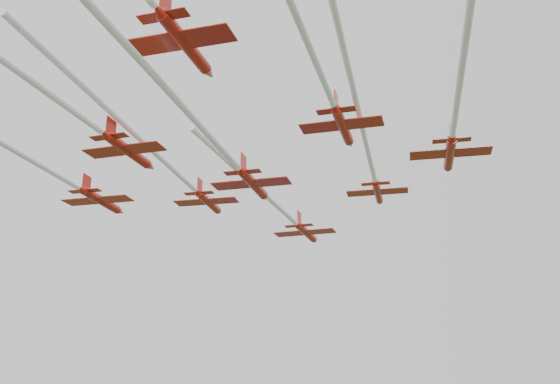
{
  "coord_description": "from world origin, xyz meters",
  "views": [
    {
      "loc": [
        -5.38,
        -78.22,
        24.02
      ],
      "look_at": [
        -1.42,
        -0.13,
        49.97
      ],
      "focal_mm": 40.0,
      "sensor_mm": 36.0,
      "label": 1
    }
  ],
  "objects_px": {
    "jet_row2_left": "(177,173)",
    "jet_row3_right": "(457,99)",
    "jet_lead": "(288,216)",
    "jet_row4_right": "(324,81)",
    "jet_row3_mid": "(215,142)",
    "jet_row4_left": "(75,112)",
    "jet_row2_right": "(367,146)",
    "jet_row3_left": "(9,147)"
  },
  "relations": [
    {
      "from": "jet_row3_left",
      "to": "jet_row4_right",
      "type": "relative_size",
      "value": 1.57
    },
    {
      "from": "jet_row4_right",
      "to": "jet_row3_mid",
      "type": "bearing_deg",
      "value": 147.5
    },
    {
      "from": "jet_row2_left",
      "to": "jet_row3_right",
      "type": "height_order",
      "value": "jet_row2_left"
    },
    {
      "from": "jet_row2_right",
      "to": "jet_row4_left",
      "type": "distance_m",
      "value": 31.04
    },
    {
      "from": "jet_row3_mid",
      "to": "jet_row2_left",
      "type": "bearing_deg",
      "value": 126.83
    },
    {
      "from": "jet_row3_left",
      "to": "jet_row3_right",
      "type": "distance_m",
      "value": 44.64
    },
    {
      "from": "jet_row2_left",
      "to": "jet_row2_right",
      "type": "relative_size",
      "value": 0.87
    },
    {
      "from": "jet_row2_right",
      "to": "jet_row3_right",
      "type": "height_order",
      "value": "jet_row2_right"
    },
    {
      "from": "jet_row2_right",
      "to": "jet_row4_right",
      "type": "distance_m",
      "value": 18.01
    },
    {
      "from": "jet_row2_right",
      "to": "jet_lead",
      "type": "bearing_deg",
      "value": 121.61
    },
    {
      "from": "jet_row2_right",
      "to": "jet_row4_right",
      "type": "bearing_deg",
      "value": -96.7
    },
    {
      "from": "jet_row2_right",
      "to": "jet_row3_left",
      "type": "bearing_deg",
      "value": -159.58
    },
    {
      "from": "jet_row2_left",
      "to": "jet_row4_right",
      "type": "bearing_deg",
      "value": -45.99
    },
    {
      "from": "jet_row3_mid",
      "to": "jet_row3_right",
      "type": "height_order",
      "value": "jet_row3_right"
    },
    {
      "from": "jet_row3_mid",
      "to": "jet_row4_right",
      "type": "distance_m",
      "value": 15.26
    },
    {
      "from": "jet_lead",
      "to": "jet_row4_right",
      "type": "relative_size",
      "value": 1.12
    },
    {
      "from": "jet_row3_right",
      "to": "jet_row4_right",
      "type": "relative_size",
      "value": 1.29
    },
    {
      "from": "jet_lead",
      "to": "jet_row4_left",
      "type": "relative_size",
      "value": 1.09
    },
    {
      "from": "jet_row3_right",
      "to": "jet_row3_left",
      "type": "bearing_deg",
      "value": -178.13
    },
    {
      "from": "jet_row2_left",
      "to": "jet_row4_left",
      "type": "xyz_separation_m",
      "value": [
        -6.85,
        -22.0,
        -2.24
      ]
    },
    {
      "from": "jet_row2_right",
      "to": "jet_row4_left",
      "type": "bearing_deg",
      "value": -143.83
    },
    {
      "from": "jet_row2_right",
      "to": "jet_row4_right",
      "type": "height_order",
      "value": "jet_row2_right"
    },
    {
      "from": "jet_lead",
      "to": "jet_row2_right",
      "type": "distance_m",
      "value": 26.03
    },
    {
      "from": "jet_row2_left",
      "to": "jet_row3_mid",
      "type": "height_order",
      "value": "jet_row2_left"
    },
    {
      "from": "jet_row3_left",
      "to": "jet_row3_mid",
      "type": "xyz_separation_m",
      "value": [
        21.11,
        -1.66,
        0.27
      ]
    },
    {
      "from": "jet_row2_right",
      "to": "jet_row3_left",
      "type": "relative_size",
      "value": 0.9
    },
    {
      "from": "jet_row2_right",
      "to": "jet_row4_left",
      "type": "xyz_separation_m",
      "value": [
        -28.99,
        -10.93,
        -1.8
      ]
    },
    {
      "from": "jet_lead",
      "to": "jet_row4_left",
      "type": "height_order",
      "value": "jet_lead"
    },
    {
      "from": "jet_lead",
      "to": "jet_row2_right",
      "type": "relative_size",
      "value": 0.79
    },
    {
      "from": "jet_row2_left",
      "to": "jet_row4_left",
      "type": "bearing_deg",
      "value": -92.26
    },
    {
      "from": "jet_lead",
      "to": "jet_row3_mid",
      "type": "distance_m",
      "value": 31.31
    },
    {
      "from": "jet_lead",
      "to": "jet_row4_left",
      "type": "distance_m",
      "value": 42.02
    },
    {
      "from": "jet_row2_right",
      "to": "jet_row3_right",
      "type": "relative_size",
      "value": 1.1
    },
    {
      "from": "jet_lead",
      "to": "jet_row4_right",
      "type": "distance_m",
      "value": 41.65
    },
    {
      "from": "jet_row2_left",
      "to": "jet_lead",
      "type": "bearing_deg",
      "value": 58.08
    },
    {
      "from": "jet_lead",
      "to": "jet_row3_left",
      "type": "relative_size",
      "value": 0.71
    },
    {
      "from": "jet_row2_right",
      "to": "jet_row3_left",
      "type": "distance_m",
      "value": 37.79
    },
    {
      "from": "jet_row2_left",
      "to": "jet_row3_mid",
      "type": "distance_m",
      "value": 17.1
    },
    {
      "from": "jet_lead",
      "to": "jet_row2_right",
      "type": "height_order",
      "value": "jet_row2_right"
    },
    {
      "from": "jet_row2_left",
      "to": "jet_row3_right",
      "type": "xyz_separation_m",
      "value": [
        28.06,
        -24.14,
        -1.11
      ]
    },
    {
      "from": "jet_row3_right",
      "to": "jet_row4_left",
      "type": "height_order",
      "value": "jet_row3_right"
    },
    {
      "from": "jet_row2_right",
      "to": "jet_row3_right",
      "type": "bearing_deg",
      "value": -50.11
    }
  ]
}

